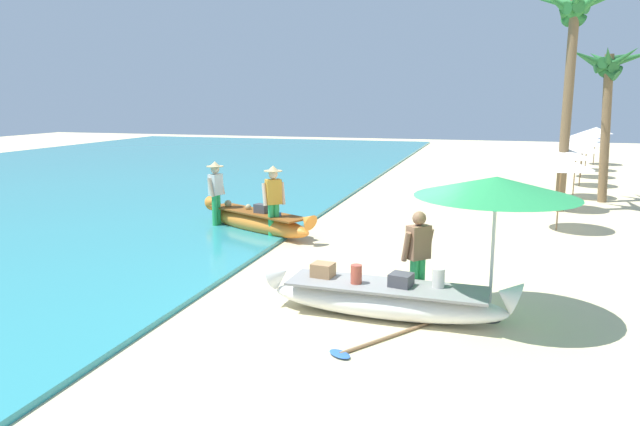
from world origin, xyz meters
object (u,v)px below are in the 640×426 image
at_px(boat_orange_midground, 257,221).
at_px(patio_umbrella_large, 496,187).
at_px(person_vendor_hatted, 273,197).
at_px(palm_tree_leaning_seaward, 608,74).
at_px(boat_white_foreground, 386,298).
at_px(person_vendor_assistant, 216,190).
at_px(palm_tree_tall_inland, 575,27).
at_px(person_tourist_customer, 418,254).
at_px(paddle, 373,342).

relative_size(boat_orange_midground, patio_umbrella_large, 1.53).
bearing_deg(person_vendor_hatted, palm_tree_leaning_seaward, 43.74).
relative_size(boat_white_foreground, person_vendor_assistant, 2.27).
bearing_deg(patio_umbrella_large, palm_tree_tall_inland, 78.74).
height_order(person_vendor_assistant, palm_tree_leaning_seaward, palm_tree_leaning_seaward).
xyz_separation_m(boat_orange_midground, person_vendor_assistant, (-1.20, 0.19, 0.72)).
bearing_deg(palm_tree_tall_inland, person_tourist_customer, -107.85).
height_order(person_tourist_customer, palm_tree_tall_inland, palm_tree_tall_inland).
relative_size(boat_white_foreground, palm_tree_leaning_seaward, 0.80).
bearing_deg(person_vendor_hatted, paddle, -56.83).
bearing_deg(boat_orange_midground, paddle, -54.67).
xyz_separation_m(boat_white_foreground, boat_orange_midground, (-4.16, 4.82, 0.01)).
bearing_deg(patio_umbrella_large, paddle, -136.93).
relative_size(boat_orange_midground, person_tourist_customer, 2.31).
distance_m(person_tourist_customer, palm_tree_leaning_seaward, 12.96).
bearing_deg(boat_orange_midground, boat_white_foreground, -49.19).
xyz_separation_m(boat_white_foreground, patio_umbrella_large, (1.56, 0.34, 1.76)).
distance_m(boat_orange_midground, paddle, 7.25).
xyz_separation_m(boat_orange_midground, person_vendor_hatted, (0.66, -0.50, 0.73)).
relative_size(boat_white_foreground, person_tourist_customer, 2.51).
xyz_separation_m(person_vendor_assistant, palm_tree_leaning_seaward, (10.20, 7.29, 3.09)).
relative_size(boat_white_foreground, patio_umbrella_large, 1.66).
relative_size(boat_white_foreground, boat_orange_midground, 1.09).
height_order(boat_orange_midground, patio_umbrella_large, patio_umbrella_large).
relative_size(palm_tree_leaning_seaward, paddle, 3.02).
bearing_deg(paddle, palm_tree_tall_inland, 72.80).
bearing_deg(boat_white_foreground, person_vendor_hatted, 129.09).
bearing_deg(person_vendor_hatted, patio_umbrella_large, -38.13).
bearing_deg(paddle, palm_tree_leaning_seaward, 70.24).
distance_m(person_vendor_assistant, paddle, 8.20).
xyz_separation_m(person_vendor_hatted, patio_umbrella_large, (5.06, -3.97, 1.02)).
relative_size(boat_white_foreground, palm_tree_tall_inland, 0.62).
bearing_deg(paddle, boat_orange_midground, 125.33).
bearing_deg(boat_orange_midground, person_vendor_assistant, 171.20).
xyz_separation_m(boat_white_foreground, person_vendor_hatted, (-3.51, 4.31, 0.74)).
xyz_separation_m(boat_white_foreground, person_tourist_customer, (0.41, 0.55, 0.60)).
height_order(person_tourist_customer, paddle, person_tourist_customer).
height_order(person_vendor_hatted, patio_umbrella_large, patio_umbrella_large).
height_order(boat_orange_midground, person_vendor_hatted, person_vendor_hatted).
bearing_deg(boat_orange_midground, person_vendor_hatted, -37.57).
height_order(person_vendor_hatted, person_tourist_customer, person_vendor_hatted).
bearing_deg(patio_umbrella_large, person_tourist_customer, 169.73).
bearing_deg(boat_orange_midground, palm_tree_leaning_seaward, 39.72).
bearing_deg(boat_orange_midground, person_tourist_customer, -43.04).
bearing_deg(boat_orange_midground, palm_tree_tall_inland, 34.97).
distance_m(person_tourist_customer, paddle, 1.90).
bearing_deg(boat_white_foreground, boat_orange_midground, 130.81).
height_order(person_tourist_customer, patio_umbrella_large, patio_umbrella_large).
height_order(boat_orange_midground, paddle, boat_orange_midground).
bearing_deg(paddle, patio_umbrella_large, 43.07).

